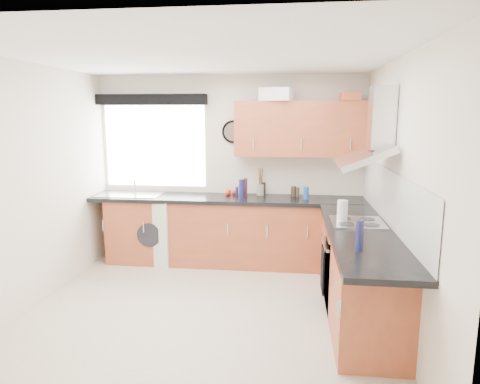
# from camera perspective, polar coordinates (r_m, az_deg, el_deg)

# --- Properties ---
(ground_plane) EXTENTS (3.60, 3.60, 0.00)m
(ground_plane) POSITION_cam_1_polar(r_m,az_deg,el_deg) (4.51, -4.62, -15.80)
(ground_plane) COLOR beige
(ceiling) EXTENTS (3.60, 3.60, 0.02)m
(ceiling) POSITION_cam_1_polar(r_m,az_deg,el_deg) (4.09, -5.15, 17.56)
(ceiling) COLOR white
(ceiling) RESTS_ON wall_back
(wall_back) EXTENTS (3.60, 0.02, 2.50)m
(wall_back) POSITION_cam_1_polar(r_m,az_deg,el_deg) (5.87, -1.32, 3.14)
(wall_back) COLOR silver
(wall_back) RESTS_ON ground_plane
(wall_front) EXTENTS (3.60, 0.02, 2.50)m
(wall_front) POSITION_cam_1_polar(r_m,az_deg,el_deg) (2.43, -13.53, -7.48)
(wall_front) COLOR silver
(wall_front) RESTS_ON ground_plane
(wall_left) EXTENTS (0.02, 3.60, 2.50)m
(wall_left) POSITION_cam_1_polar(r_m,az_deg,el_deg) (4.81, -26.35, 0.48)
(wall_left) COLOR silver
(wall_left) RESTS_ON ground_plane
(wall_right) EXTENTS (0.02, 3.60, 2.50)m
(wall_right) POSITION_cam_1_polar(r_m,az_deg,el_deg) (4.15, 20.28, -0.49)
(wall_right) COLOR silver
(wall_right) RESTS_ON ground_plane
(window) EXTENTS (1.40, 0.02, 1.10)m
(window) POSITION_cam_1_polar(r_m,az_deg,el_deg) (6.07, -11.26, 6.02)
(window) COLOR silver
(window) RESTS_ON wall_back
(window_blind) EXTENTS (1.50, 0.18, 0.14)m
(window_blind) POSITION_cam_1_polar(r_m,az_deg,el_deg) (5.97, -11.75, 11.99)
(window_blind) COLOR black
(window_blind) RESTS_ON wall_back
(splashback) EXTENTS (0.01, 3.00, 0.54)m
(splashback) POSITION_cam_1_polar(r_m,az_deg,el_deg) (4.45, 19.22, -0.66)
(splashback) COLOR white
(splashback) RESTS_ON wall_right
(base_cab_back) EXTENTS (3.00, 0.58, 0.86)m
(base_cab_back) POSITION_cam_1_polar(r_m,az_deg,el_deg) (5.77, -2.68, -5.32)
(base_cab_back) COLOR brown
(base_cab_back) RESTS_ON ground_plane
(base_cab_corner) EXTENTS (0.60, 0.60, 0.86)m
(base_cab_corner) POSITION_cam_1_polar(r_m,az_deg,el_deg) (5.72, 13.39, -5.72)
(base_cab_corner) COLOR brown
(base_cab_corner) RESTS_ON ground_plane
(base_cab_right) EXTENTS (0.58, 2.10, 0.86)m
(base_cab_right) POSITION_cam_1_polar(r_m,az_deg,el_deg) (4.45, 15.47, -10.48)
(base_cab_right) COLOR brown
(base_cab_right) RESTS_ON ground_plane
(worktop_back) EXTENTS (3.60, 0.62, 0.05)m
(worktop_back) POSITION_cam_1_polar(r_m,az_deg,el_deg) (5.64, -1.74, -0.93)
(worktop_back) COLOR black
(worktop_back) RESTS_ON base_cab_back
(worktop_right) EXTENTS (0.62, 2.42, 0.05)m
(worktop_right) POSITION_cam_1_polar(r_m,az_deg,el_deg) (4.17, 15.94, -5.35)
(worktop_right) COLOR black
(worktop_right) RESTS_ON base_cab_right
(sink) EXTENTS (0.84, 0.46, 0.10)m
(sink) POSITION_cam_1_polar(r_m,az_deg,el_deg) (5.97, -14.48, 0.01)
(sink) COLOR silver
(sink) RESTS_ON worktop_back
(oven) EXTENTS (0.56, 0.58, 0.85)m
(oven) POSITION_cam_1_polar(r_m,az_deg,el_deg) (4.59, 15.07, -9.89)
(oven) COLOR black
(oven) RESTS_ON ground_plane
(hob_plate) EXTENTS (0.52, 0.52, 0.01)m
(hob_plate) POSITION_cam_1_polar(r_m,az_deg,el_deg) (4.45, 15.36, -3.92)
(hob_plate) COLOR silver
(hob_plate) RESTS_ON worktop_right
(extractor_hood) EXTENTS (0.52, 0.78, 0.66)m
(extractor_hood) POSITION_cam_1_polar(r_m,az_deg,el_deg) (4.34, 17.21, 7.06)
(extractor_hood) COLOR silver
(extractor_hood) RESTS_ON wall_right
(upper_cabinets) EXTENTS (1.70, 0.35, 0.70)m
(upper_cabinets) POSITION_cam_1_polar(r_m,az_deg,el_deg) (5.60, 8.18, 8.33)
(upper_cabinets) COLOR brown
(upper_cabinets) RESTS_ON wall_back
(washing_machine) EXTENTS (0.68, 0.66, 0.87)m
(washing_machine) POSITION_cam_1_polar(r_m,az_deg,el_deg) (5.98, -11.11, -4.87)
(washing_machine) COLOR silver
(washing_machine) RESTS_ON ground_plane
(wall_clock) EXTENTS (0.31, 0.04, 0.31)m
(wall_clock) POSITION_cam_1_polar(r_m,az_deg,el_deg) (5.78, -0.90, 8.03)
(wall_clock) COLOR black
(wall_clock) RESTS_ON wall_back
(casserole) EXTENTS (0.45, 0.37, 0.16)m
(casserole) POSITION_cam_1_polar(r_m,az_deg,el_deg) (5.53, 4.91, 12.84)
(casserole) COLOR silver
(casserole) RESTS_ON upper_cabinets
(storage_box) EXTENTS (0.25, 0.22, 0.10)m
(storage_box) POSITION_cam_1_polar(r_m,az_deg,el_deg) (5.54, 14.44, 12.26)
(storage_box) COLOR #C25435
(storage_box) RESTS_ON upper_cabinets
(utensil_pot) EXTENTS (0.14, 0.14, 0.15)m
(utensil_pot) POSITION_cam_1_polar(r_m,az_deg,el_deg) (5.77, 2.78, 0.33)
(utensil_pot) COLOR gray
(utensil_pot) RESTS_ON worktop_back
(kitchen_roll) EXTENTS (0.11, 0.11, 0.23)m
(kitchen_roll) POSITION_cam_1_polar(r_m,az_deg,el_deg) (4.41, 13.49, -2.54)
(kitchen_roll) COLOR silver
(kitchen_roll) RESTS_ON worktop_right
(tomato_cluster) EXTENTS (0.19, 0.19, 0.07)m
(tomato_cluster) POSITION_cam_1_polar(r_m,az_deg,el_deg) (5.77, -1.32, -0.06)
(tomato_cluster) COLOR red
(tomato_cluster) RESTS_ON worktop_back
(jar_0) EXTENTS (0.05, 0.05, 0.25)m
(jar_0) POSITION_cam_1_polar(r_m,az_deg,el_deg) (5.62, 0.73, 0.60)
(jar_0) COLOR #431918
(jar_0) RESTS_ON worktop_back
(jar_1) EXTENTS (0.06, 0.06, 0.17)m
(jar_1) POSITION_cam_1_polar(r_m,az_deg,el_deg) (5.76, 3.16, 0.44)
(jar_1) COLOR black
(jar_1) RESTS_ON worktop_back
(jar_2) EXTENTS (0.04, 0.04, 0.12)m
(jar_2) POSITION_cam_1_polar(r_m,az_deg,el_deg) (5.72, -0.42, 0.10)
(jar_2) COLOR navy
(jar_2) RESTS_ON worktop_back
(jar_3) EXTENTS (0.07, 0.07, 0.16)m
(jar_3) POSITION_cam_1_polar(r_m,az_deg,el_deg) (5.54, 8.78, -0.13)
(jar_3) COLOR #1D4C8C
(jar_3) RESTS_ON worktop_back
(jar_4) EXTENTS (0.07, 0.07, 0.25)m
(jar_4) POSITION_cam_1_polar(r_m,az_deg,el_deg) (5.51, 0.23, 0.41)
(jar_4) COLOR #161447
(jar_4) RESTS_ON worktop_back
(jar_5) EXTENTS (0.04, 0.04, 0.12)m
(jar_5) POSITION_cam_1_polar(r_m,az_deg,el_deg) (5.70, 7.71, -0.02)
(jar_5) COLOR #3E3322
(jar_5) RESTS_ON worktop_back
(jar_6) EXTENTS (0.07, 0.07, 0.13)m
(jar_6) POSITION_cam_1_polar(r_m,az_deg,el_deg) (5.72, 7.15, 0.09)
(jar_6) COLOR #35281D
(jar_6) RESTS_ON worktop_back
(bottle_0) EXTENTS (0.06, 0.06, 0.25)m
(bottle_0) POSITION_cam_1_polar(r_m,az_deg,el_deg) (3.52, 15.62, -5.65)
(bottle_0) COLOR #171B4E
(bottle_0) RESTS_ON worktop_right
(bottle_1) EXTENTS (0.05, 0.05, 0.24)m
(bottle_1) POSITION_cam_1_polar(r_m,az_deg,el_deg) (3.60, 15.76, -5.39)
(bottle_1) COLOR #371319
(bottle_1) RESTS_ON worktop_right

